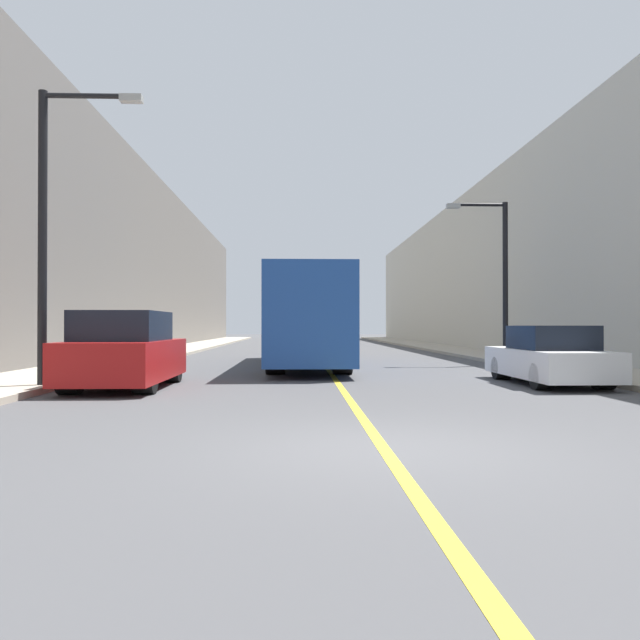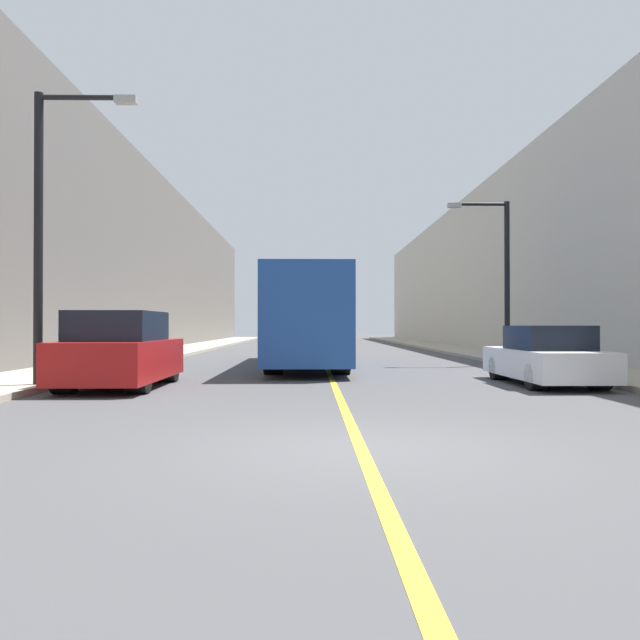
{
  "view_description": "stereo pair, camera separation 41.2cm",
  "coord_description": "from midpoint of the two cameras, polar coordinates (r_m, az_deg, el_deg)",
  "views": [
    {
      "loc": [
        -1.03,
        -7.4,
        1.47
      ],
      "look_at": [
        -0.24,
        14.47,
        1.67
      ],
      "focal_mm": 35.0,
      "sensor_mm": 36.0,
      "label": 1
    },
    {
      "loc": [
        -0.61,
        -7.41,
        1.47
      ],
      "look_at": [
        -0.24,
        14.47,
        1.67
      ],
      "focal_mm": 35.0,
      "sensor_mm": 36.0,
      "label": 2
    }
  ],
  "objects": [
    {
      "name": "parked_suv_left",
      "position": [
        15.43,
        -18.14,
        -2.84
      ],
      "size": [
        2.03,
        4.56,
        1.8
      ],
      "color": "maroon",
      "rests_on": "ground"
    },
    {
      "name": "ground_plane",
      "position": [
        7.6,
        4.27,
        -11.66
      ],
      "size": [
        200.0,
        200.0,
        0.0
      ],
      "primitive_type": "plane",
      "color": "#474749"
    },
    {
      "name": "sidewalk_right",
      "position": [
        38.45,
        11.14,
        -2.6
      ],
      "size": [
        2.95,
        72.0,
        0.14
      ],
      "primitive_type": "cube",
      "color": "#A89E8C",
      "rests_on": "ground"
    },
    {
      "name": "car_right_near",
      "position": [
        16.57,
        19.53,
        -3.27
      ],
      "size": [
        1.83,
        4.56,
        1.47
      ],
      "color": "silver",
      "rests_on": "ground"
    },
    {
      "name": "building_row_left",
      "position": [
        39.06,
        -17.86,
        5.04
      ],
      "size": [
        4.0,
        72.0,
        10.49
      ],
      "primitive_type": "cube",
      "color": "#66605B",
      "rests_on": "ground"
    },
    {
      "name": "sidewalk_left",
      "position": [
        38.11,
        -12.85,
        -2.62
      ],
      "size": [
        2.95,
        72.0,
        0.14
      ],
      "primitive_type": "cube",
      "color": "#A89E8C",
      "rests_on": "ground"
    },
    {
      "name": "street_lamp_left",
      "position": [
        15.54,
        -24.01,
        8.68
      ],
      "size": [
        2.32,
        0.24,
        6.63
      ],
      "color": "black",
      "rests_on": "sidewalk_left"
    },
    {
      "name": "road_center_line",
      "position": [
        37.45,
        -0.8,
        -2.77
      ],
      "size": [
        0.16,
        72.0,
        0.01
      ],
      "primitive_type": "cube",
      "color": "gold",
      "rests_on": "ground"
    },
    {
      "name": "street_lamp_right",
      "position": [
        24.35,
        15.6,
        4.52
      ],
      "size": [
        2.32,
        0.24,
        5.97
      ],
      "color": "black",
      "rests_on": "sidewalk_right"
    },
    {
      "name": "building_row_right",
      "position": [
        39.51,
        16.05,
        4.47
      ],
      "size": [
        4.0,
        72.0,
        9.79
      ],
      "primitive_type": "cube",
      "color": "#B7B2A3",
      "rests_on": "ground"
    },
    {
      "name": "bus",
      "position": [
        22.67,
        -1.71,
        0.17
      ],
      "size": [
        2.59,
        12.52,
        3.23
      ],
      "color": "#1E4793",
      "rests_on": "ground"
    }
  ]
}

